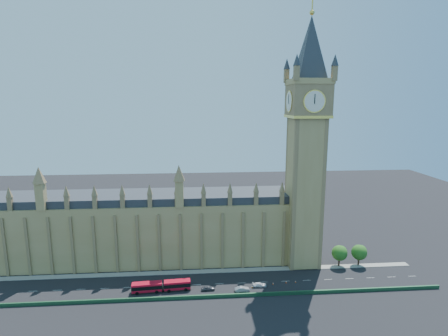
{
  "coord_description": "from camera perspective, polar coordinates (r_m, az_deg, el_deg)",
  "views": [
    {
      "loc": [
        -3.15,
        -114.35,
        63.75
      ],
      "look_at": [
        6.5,
        10.0,
        40.15
      ],
      "focal_mm": 28.0,
      "sensor_mm": 36.0,
      "label": 1
    }
  ],
  "objects": [
    {
      "name": "kerb_north",
      "position": [
        139.29,
        -2.77,
        -16.5
      ],
      "size": [
        160.0,
        3.0,
        0.16
      ],
      "primitive_type": "cube",
      "color": "gray",
      "rests_on": "ground"
    },
    {
      "name": "cone_b",
      "position": [
        131.68,
        8.01,
        -18.17
      ],
      "size": [
        0.54,
        0.54,
        0.74
      ],
      "rotation": [
        0.0,
        0.0,
        -0.18
      ],
      "color": "black",
      "rests_on": "ground"
    },
    {
      "name": "ground",
      "position": [
        130.96,
        -2.63,
        -18.43
      ],
      "size": [
        400.0,
        400.0,
        0.0
      ],
      "primitive_type": "plane",
      "color": "black",
      "rests_on": "ground"
    },
    {
      "name": "car_grey",
      "position": [
        127.08,
        -2.61,
        -19.0
      ],
      "size": [
        4.7,
        2.08,
        1.57
      ],
      "primitive_type": "imported",
      "rotation": [
        0.0,
        0.0,
        1.62
      ],
      "color": "#46484E",
      "rests_on": "ground"
    },
    {
      "name": "cone_c",
      "position": [
        134.21,
        11.61,
        -17.73
      ],
      "size": [
        0.44,
        0.44,
        0.63
      ],
      "rotation": [
        0.0,
        0.0,
        -0.11
      ],
      "color": "black",
      "rests_on": "ground"
    },
    {
      "name": "car_silver",
      "position": [
        126.43,
        2.97,
        -19.15
      ],
      "size": [
        5.2,
        2.36,
        1.65
      ],
      "primitive_type": "imported",
      "rotation": [
        0.0,
        0.0,
        1.7
      ],
      "color": "#999CA0",
      "rests_on": "ground"
    },
    {
      "name": "elizabeth_tower",
      "position": [
        135.09,
        13.4,
        6.53
      ],
      "size": [
        20.59,
        20.59,
        105.0
      ],
      "color": "#9E844C",
      "rests_on": "ground"
    },
    {
      "name": "red_bus",
      "position": [
        127.85,
        -10.19,
        -18.46
      ],
      "size": [
        19.96,
        4.36,
        3.37
      ],
      "rotation": [
        0.0,
        0.0,
        0.07
      ],
      "color": "red",
      "rests_on": "ground"
    },
    {
      "name": "tree_east_near",
      "position": [
        148.07,
        18.41,
        -12.97
      ],
      "size": [
        6.0,
        6.0,
        8.5
      ],
      "color": "#382619",
      "rests_on": "ground"
    },
    {
      "name": "cone_a",
      "position": [
        133.37,
        10.11,
        -17.84
      ],
      "size": [
        0.57,
        0.57,
        0.75
      ],
      "rotation": [
        0.0,
        0.0,
        0.24
      ],
      "color": "black",
      "rests_on": "ground"
    },
    {
      "name": "cone_d",
      "position": [
        128.96,
        4.62,
        -18.76
      ],
      "size": [
        0.56,
        0.56,
        0.73
      ],
      "rotation": [
        0.0,
        0.0,
        0.26
      ],
      "color": "black",
      "rests_on": "ground"
    },
    {
      "name": "car_white",
      "position": [
        129.56,
        5.83,
        -18.46
      ],
      "size": [
        5.04,
        2.2,
        1.44
      ],
      "primitive_type": "imported",
      "rotation": [
        0.0,
        0.0,
        1.53
      ],
      "color": "silver",
      "rests_on": "ground"
    },
    {
      "name": "palace_westminster",
      "position": [
        146.83,
        -12.9,
        -9.43
      ],
      "size": [
        120.0,
        20.0,
        28.0
      ],
      "color": "#9E844C",
      "rests_on": "ground"
    },
    {
      "name": "bridge_parapet",
      "position": [
        122.87,
        -2.49,
        -20.22
      ],
      "size": [
        160.0,
        0.6,
        1.2
      ],
      "primitive_type": "cube",
      "color": "#1E4C2D",
      "rests_on": "ground"
    },
    {
      "name": "tree_east_far",
      "position": [
        151.25,
        21.28,
        -12.65
      ],
      "size": [
        6.0,
        6.0,
        8.5
      ],
      "color": "#382619",
      "rests_on": "ground"
    }
  ]
}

